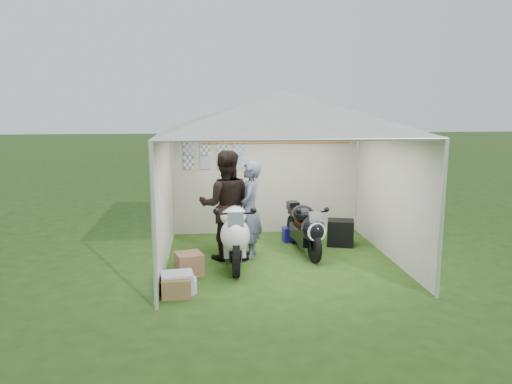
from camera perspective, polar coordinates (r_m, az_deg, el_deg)
The scene contains 12 objects.
ground at distance 9.07m, azimuth 2.72°, elevation -7.76°, with size 80.00×80.00×0.00m, color #234013.
canopy_tent at distance 8.67m, azimuth 2.83°, elevation 8.74°, with size 5.66×5.66×3.00m.
motorcycle_white at distance 8.67m, azimuth -2.59°, elevation -4.52°, with size 0.49×2.16×1.06m.
motorcycle_black at distance 9.36m, azimuth 5.66°, elevation -3.97°, with size 0.54×1.87×0.92m.
paddock_stand at distance 10.24m, azimuth 4.18°, elevation -4.84°, with size 0.39×0.25×0.29m, color #201DC7.
person_dark_jacket at distance 8.93m, azimuth -3.51°, elevation -1.51°, with size 0.96×0.75×1.97m, color black.
person_blue_jacket at distance 8.98m, azimuth -0.71°, elevation -2.08°, with size 0.64×0.42×1.77m, color slate.
equipment_box at distance 10.05m, azimuth 9.63°, elevation -4.60°, with size 0.51×0.41×0.51m, color black.
crate_0 at distance 7.59m, azimuth -9.01°, elevation -10.23°, with size 0.47×0.36×0.31m, color #B0B4BA.
crate_1 at distance 8.32m, azimuth -7.66°, elevation -8.17°, with size 0.41×0.41×0.37m, color brown.
crate_2 at distance 7.62m, azimuth -7.85°, elevation -10.54°, with size 0.28×0.23×0.20m, color #B9BEC3.
crate_3 at distance 7.46m, azimuth -9.07°, elevation -10.75°, with size 0.42×0.30×0.28m, color brown.
Camera 1 is at (-1.30, -8.54, 2.77)m, focal length 35.00 mm.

